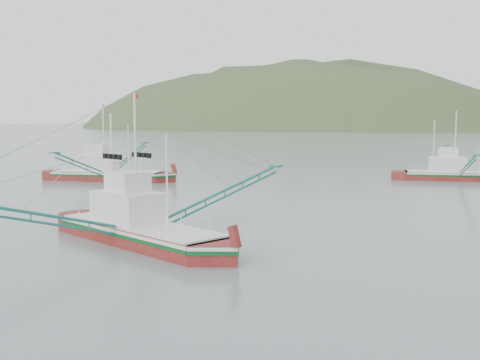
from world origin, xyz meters
The scene contains 5 objects.
ground centered at (0.00, 0.00, 0.00)m, with size 1200.00×1200.00×0.00m, color slate.
main_boat centered at (-2.12, -1.82, 1.75)m, with size 13.51×23.32×9.58m.
bg_boat_left centered at (-29.59, 22.75, 1.92)m, with size 13.70×23.23×9.75m.
bg_boat_far centered at (5.24, 45.65, 1.78)m, with size 12.54×21.23×8.94m.
headland_left centered at (-180.00, 360.00, 0.00)m, with size 448.00×308.00×210.00m, color #3B4D27.
Camera 1 is at (22.12, -28.31, 7.45)m, focal length 45.00 mm.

